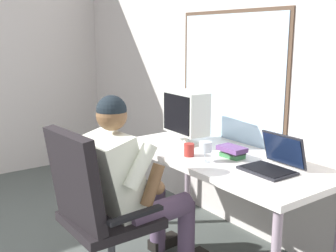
% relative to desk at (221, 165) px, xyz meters
% --- Properties ---
extents(wall_rear, '(5.40, 0.08, 2.83)m').
position_rel_desk_xyz_m(wall_rear, '(-0.18, 0.44, 0.73)').
color(wall_rear, beige).
rests_on(wall_rear, ground).
extents(desk, '(1.68, 0.76, 0.75)m').
position_rel_desk_xyz_m(desk, '(0.00, 0.00, 0.00)').
color(desk, gray).
rests_on(desk, ground).
extents(office_chair, '(0.64, 0.58, 1.06)m').
position_rel_desk_xyz_m(office_chair, '(-0.09, -0.98, -0.08)').
color(office_chair, black).
rests_on(office_chair, ground).
extents(person_seated, '(0.55, 0.85, 1.25)m').
position_rel_desk_xyz_m(person_seated, '(-0.10, -0.69, -0.02)').
color(person_seated, '#56435C').
rests_on(person_seated, ground).
extents(crt_monitor, '(0.40, 0.22, 0.42)m').
position_rel_desk_xyz_m(crt_monitor, '(-0.41, -0.01, 0.32)').
color(crt_monitor, beige).
rests_on(crt_monitor, desk).
extents(laptop, '(0.33, 0.31, 0.23)m').
position_rel_desk_xyz_m(laptop, '(0.44, 0.05, 0.13)').
color(laptop, black).
rests_on(laptop, desk).
extents(wine_glass, '(0.09, 0.09, 0.14)m').
position_rel_desk_xyz_m(wine_glass, '(0.04, -0.20, 0.17)').
color(wine_glass, silver).
rests_on(wine_glass, desk).
extents(book_stack, '(0.20, 0.13, 0.08)m').
position_rel_desk_xyz_m(book_stack, '(0.08, 0.02, 0.12)').
color(book_stack, '#387A45').
rests_on(book_stack, desk).
extents(coffee_mug, '(0.07, 0.07, 0.09)m').
position_rel_desk_xyz_m(coffee_mug, '(-0.13, -0.20, 0.12)').
color(coffee_mug, '#A12C26').
rests_on(coffee_mug, desk).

